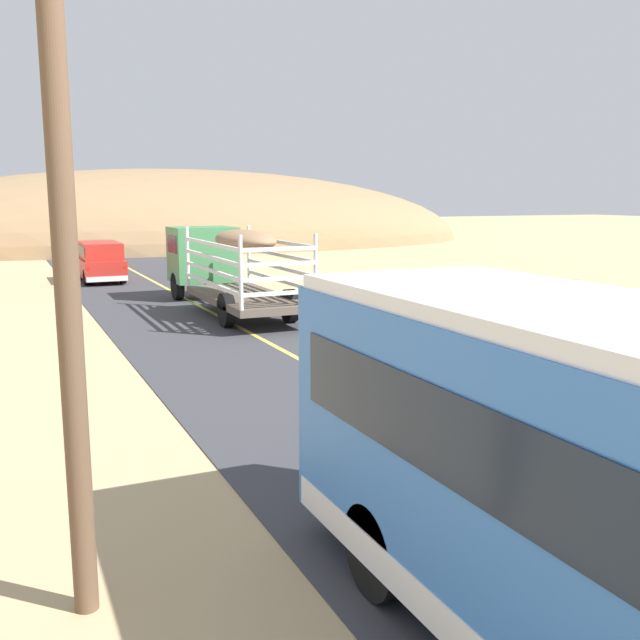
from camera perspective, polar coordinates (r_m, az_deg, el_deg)
livestock_truck at (r=27.10m, az=-8.22°, el=4.88°), size 2.53×9.70×3.02m
car_far at (r=36.29m, az=-17.32°, el=4.67°), size 1.90×4.62×1.93m
power_pole_near at (r=6.98m, az=-20.19°, el=10.42°), size 2.20×0.24×7.94m
boulder_near_shoulder at (r=30.28m, az=20.02°, el=2.32°), size 1.34×0.98×0.86m
distant_hill at (r=62.66m, az=-11.71°, el=5.94°), size 55.73×24.57×12.91m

